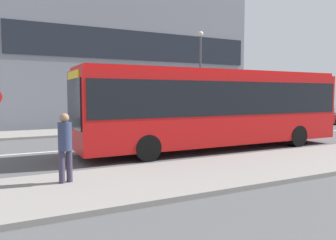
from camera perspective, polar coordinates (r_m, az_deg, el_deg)
name	(u,v)px	position (r m, az deg, el deg)	size (l,w,h in m)	color
ground_plane	(139,145)	(15.43, -5.06, -4.37)	(120.00, 120.00, 0.00)	#4F4F51
sidewalk_near	(217,172)	(9.98, 8.51, -8.91)	(44.00, 3.50, 0.13)	gray
sidewalk_far	(103,131)	(21.30, -11.31, -1.82)	(44.00, 3.50, 0.13)	gray
lane_centerline	(139,145)	(15.43, -5.06, -4.36)	(41.80, 0.16, 0.01)	silver
city_bus	(215,104)	(14.32, 8.23, 2.71)	(12.00, 2.65, 3.37)	red
parked_car_0	(314,117)	(27.78, 24.14, 0.49)	(4.65, 1.86, 1.32)	maroon
pedestrian_near_stop	(65,143)	(8.68, -17.50, -3.87)	(0.35, 0.34, 1.77)	#383347
street_lamp	(200,68)	(22.89, 5.64, 8.92)	(0.36, 0.36, 6.55)	#4C4C51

